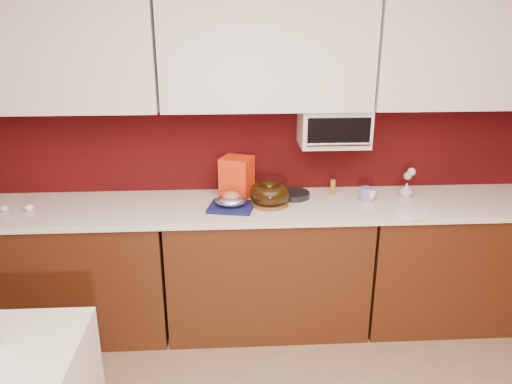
{
  "coord_description": "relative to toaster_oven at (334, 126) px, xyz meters",
  "views": [
    {
      "loc": [
        -0.25,
        -1.11,
        2.07
      ],
      "look_at": [
        -0.08,
        1.84,
        1.02
      ],
      "focal_mm": 35.0,
      "sensor_mm": 36.0,
      "label": 1
    }
  ],
  "objects": [
    {
      "name": "roasted_ham",
      "position": [
        -0.69,
        -0.23,
        -0.4
      ],
      "size": [
        0.12,
        0.11,
        0.07
      ],
      "primitive_type": "ellipsoid",
      "rotation": [
        0.0,
        0.0,
        -0.13
      ],
      "color": "#B77453",
      "rests_on": "foil_ham_nest"
    },
    {
      "name": "foil_ham_nest",
      "position": [
        -0.69,
        -0.23,
        -0.42
      ],
      "size": [
        0.25,
        0.23,
        0.07
      ],
      "primitive_type": "ellipsoid",
      "rotation": [
        0.0,
        0.0,
        -0.43
      ],
      "color": "white",
      "rests_on": "navy_towel"
    },
    {
      "name": "base_cabinet_right",
      "position": [
        0.88,
        -0.17,
        -0.95
      ],
      "size": [
        1.31,
        0.58,
        0.86
      ],
      "primitive_type": "cube",
      "color": "#46200E",
      "rests_on": "floor"
    },
    {
      "name": "flower_pink",
      "position": [
        0.51,
        -0.08,
        -0.33
      ],
      "size": [
        0.05,
        0.05,
        0.05
      ],
      "primitive_type": "sphere",
      "color": "pink",
      "rests_on": "flower_vase"
    },
    {
      "name": "bundt_cake",
      "position": [
        -0.44,
        -0.18,
        -0.39
      ],
      "size": [
        0.34,
        0.34,
        0.11
      ],
      "primitive_type": "torus",
      "rotation": [
        0.0,
        0.0,
        -0.33
      ],
      "color": "black",
      "rests_on": "cake_base"
    },
    {
      "name": "base_cabinet_left",
      "position": [
        -1.78,
        -0.17,
        -0.95
      ],
      "size": [
        1.31,
        0.58,
        0.86
      ],
      "primitive_type": "cube",
      "color": "#46200E",
      "rests_on": "floor"
    },
    {
      "name": "flower_blue",
      "position": [
        0.54,
        -0.06,
        -0.3
      ],
      "size": [
        0.06,
        0.06,
        0.06
      ],
      "primitive_type": "sphere",
      "color": "#9CCDFA",
      "rests_on": "flower_vase"
    },
    {
      "name": "toaster_oven_door",
      "position": [
        0.0,
        -0.16,
        0.0
      ],
      "size": [
        0.4,
        0.02,
        0.18
      ],
      "primitive_type": "cube",
      "color": "black",
      "rests_on": "toaster_oven"
    },
    {
      "name": "navy_towel",
      "position": [
        -0.69,
        -0.23,
        -0.46
      ],
      "size": [
        0.32,
        0.29,
        0.02
      ],
      "primitive_type": "cube",
      "rotation": [
        0.0,
        0.0,
        -0.21
      ],
      "color": "#14184C",
      "rests_on": "countertop"
    },
    {
      "name": "countertop",
      "position": [
        -0.45,
        -0.17,
        -0.49
      ],
      "size": [
        4.0,
        0.62,
        0.04
      ],
      "primitive_type": "cube",
      "color": "silver",
      "rests_on": "base_cabinet_center"
    },
    {
      "name": "base_cabinet_center",
      "position": [
        -0.45,
        -0.17,
        -0.95
      ],
      "size": [
        1.31,
        0.58,
        0.86
      ],
      "primitive_type": "cube",
      "color": "#46200E",
      "rests_on": "floor"
    },
    {
      "name": "coffee_mug",
      "position": [
        0.22,
        -0.14,
        -0.42
      ],
      "size": [
        0.11,
        0.11,
        0.1
      ],
      "primitive_type": "imported",
      "rotation": [
        0.0,
        0.0,
        0.17
      ],
      "color": "white",
      "rests_on": "countertop"
    },
    {
      "name": "upper_cabinet_left",
      "position": [
        -1.78,
        -0.02,
        0.48
      ],
      "size": [
        1.31,
        0.33,
        0.7
      ],
      "primitive_type": "cube",
      "color": "white",
      "rests_on": "wall_back"
    },
    {
      "name": "amber_bottle",
      "position": [
        0.01,
        -0.01,
        -0.42
      ],
      "size": [
        0.04,
        0.04,
        0.11
      ],
      "primitive_type": "cylinder",
      "rotation": [
        0.0,
        0.0,
        -0.02
      ],
      "color": "#96601B",
      "rests_on": "countertop"
    },
    {
      "name": "wall_back",
      "position": [
        -0.45,
        0.15,
        -0.12
      ],
      "size": [
        4.0,
        0.02,
        2.5
      ],
      "primitive_type": "cube",
      "color": "#3E0809",
      "rests_on": "floor"
    },
    {
      "name": "egg_left",
      "position": [
        -2.11,
        -0.21,
        -0.45
      ],
      "size": [
        0.06,
        0.05,
        0.04
      ],
      "primitive_type": "ellipsoid",
      "rotation": [
        0.0,
        0.0,
        0.09
      ],
      "color": "silver",
      "rests_on": "countertop"
    },
    {
      "name": "cake_base",
      "position": [
        -0.44,
        -0.18,
        -0.46
      ],
      "size": [
        0.33,
        0.33,
        0.02
      ],
      "primitive_type": "cylinder",
      "rotation": [
        0.0,
        0.0,
        -0.41
      ],
      "color": "brown",
      "rests_on": "countertop"
    },
    {
      "name": "china_plate",
      "position": [
        0.45,
        -0.38,
        -0.47
      ],
      "size": [
        0.22,
        0.22,
        0.01
      ],
      "primitive_type": "cylinder",
      "rotation": [
        0.0,
        0.0,
        0.03
      ],
      "color": "white",
      "rests_on": "countertop"
    },
    {
      "name": "dark_pan",
      "position": [
        -0.26,
        -0.05,
        -0.46
      ],
      "size": [
        0.27,
        0.27,
        0.04
      ],
      "primitive_type": "cylinder",
      "rotation": [
        0.0,
        0.0,
        -0.26
      ],
      "color": "black",
      "rests_on": "countertop"
    },
    {
      "name": "upper_cabinet_right",
      "position": [
        0.88,
        -0.02,
        0.48
      ],
      "size": [
        1.31,
        0.33,
        0.7
      ],
      "primitive_type": "cube",
      "color": "white",
      "rests_on": "wall_back"
    },
    {
      "name": "pandoro_box",
      "position": [
        -0.64,
        0.02,
        -0.34
      ],
      "size": [
        0.25,
        0.24,
        0.27
      ],
      "primitive_type": "cube",
      "rotation": [
        0.0,
        0.0,
        -0.4
      ],
      "color": "red",
      "rests_on": "countertop"
    },
    {
      "name": "toaster_oven_handle",
      "position": [
        0.0,
        -0.18,
        -0.07
      ],
      "size": [
        0.42,
        0.02,
        0.02
      ],
      "primitive_type": "cylinder",
      "rotation": [
        0.0,
        1.57,
        0.0
      ],
      "color": "silver",
      "rests_on": "toaster_oven"
    },
    {
      "name": "upper_cabinet_center",
      "position": [
        -0.45,
        -0.02,
        0.48
      ],
      "size": [
        1.31,
        0.33,
        0.7
      ],
      "primitive_type": "cube",
      "color": "white",
      "rests_on": "wall_back"
    },
    {
      "name": "blue_jar",
      "position": [
        0.21,
        -0.15,
        -0.43
      ],
      "size": [
        0.1,
        0.1,
        0.1
      ],
      "primitive_type": "cylinder",
      "rotation": [
        0.0,
        0.0,
        0.29
      ],
      "color": "navy",
      "rests_on": "countertop"
    },
    {
      "name": "flower_vase",
      "position": [
        0.51,
        -0.08,
        -0.42
      ],
      "size": [
        0.09,
        0.09,
        0.11
      ],
      "primitive_type": "imported",
      "rotation": [
        0.0,
        0.0,
        0.35
      ],
      "color": "#B1B3C8",
      "rests_on": "countertop"
    },
    {
      "name": "egg_right",
      "position": [
        -1.96,
        -0.2,
        -0.45
      ],
      "size": [
        0.07,
        0.06,
        0.04
      ],
      "primitive_type": "ellipsoid",
      "rotation": [
        0.0,
        0.0,
        -0.27
      ],
      "color": "white",
      "rests_on": "countertop"
    },
    {
      "name": "toaster_oven",
      "position": [
        0.0,
        0.0,
        0.0
      ],
      "size": [
        0.45,
        0.3,
        0.25
      ],
      "primitive_type": "cube",
      "color": "white",
      "rests_on": "upper_cabinet_center"
    }
  ]
}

